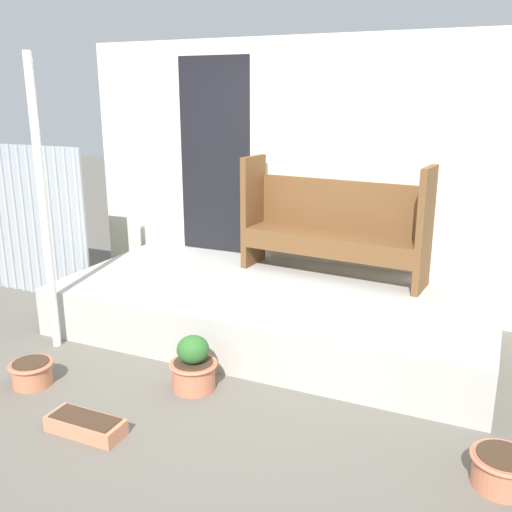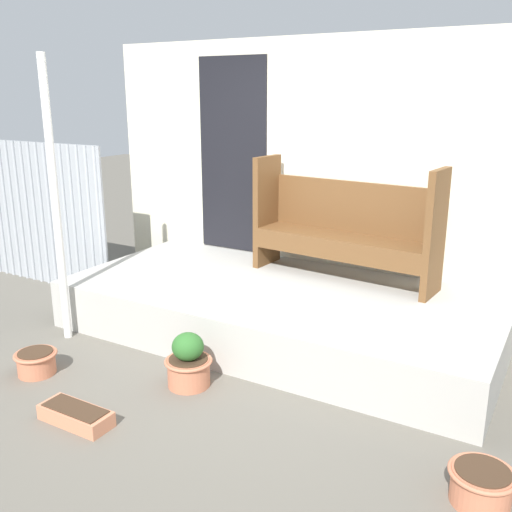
{
  "view_description": "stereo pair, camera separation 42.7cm",
  "coord_description": "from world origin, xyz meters",
  "views": [
    {
      "loc": [
        1.84,
        -3.5,
        2.08
      ],
      "look_at": [
        0.13,
        0.31,
        0.88
      ],
      "focal_mm": 40.0,
      "sensor_mm": 36.0,
      "label": 1
    },
    {
      "loc": [
        2.22,
        -3.3,
        2.08
      ],
      "look_at": [
        0.13,
        0.31,
        0.88
      ],
      "focal_mm": 40.0,
      "sensor_mm": 36.0,
      "label": 2
    }
  ],
  "objects": [
    {
      "name": "house_wall",
      "position": [
        -0.02,
        1.83,
        1.31
      ],
      "size": [
        4.95,
        0.08,
        2.6
      ],
      "color": "beige",
      "rests_on": "ground_plane"
    },
    {
      "name": "support_post",
      "position": [
        -1.55,
        -0.11,
        1.19
      ],
      "size": [
        0.07,
        0.07,
        2.39
      ],
      "color": "white",
      "rests_on": "ground_plane"
    },
    {
      "name": "bench",
      "position": [
        0.4,
        1.46,
        0.95
      ],
      "size": [
        1.75,
        0.55,
        1.07
      ],
      "rotation": [
        0.0,
        0.0,
        -0.09
      ],
      "color": "brown",
      "rests_on": "porch_slab"
    },
    {
      "name": "fence_corrugated",
      "position": [
        -3.2,
        0.85,
        0.79
      ],
      "size": [
        2.44,
        0.05,
        1.58
      ],
      "color": "#9EA3A8",
      "rests_on": "ground_plane"
    },
    {
      "name": "ground_plane",
      "position": [
        0.0,
        0.0,
        0.0
      ],
      "size": [
        24.0,
        24.0,
        0.0
      ],
      "primitive_type": "plane",
      "color": "#666056"
    },
    {
      "name": "porch_slab",
      "position": [
        0.03,
        0.9,
        0.22
      ],
      "size": [
        3.75,
        1.8,
        0.43
      ],
      "color": "#B2AFA8",
      "rests_on": "ground_plane"
    },
    {
      "name": "planter_box_rect",
      "position": [
        -0.45,
        -1.05,
        0.05
      ],
      "size": [
        0.51,
        0.2,
        0.11
      ],
      "color": "tan",
      "rests_on": "ground_plane"
    },
    {
      "name": "flower_pot_right",
      "position": [
        1.97,
        -0.52,
        0.11
      ],
      "size": [
        0.35,
        0.35,
        0.2
      ],
      "color": "#C67251",
      "rests_on": "ground_plane"
    },
    {
      "name": "flower_pot_middle",
      "position": [
        -0.11,
        -0.27,
        0.18
      ],
      "size": [
        0.35,
        0.35,
        0.41
      ],
      "color": "#C67251",
      "rests_on": "ground_plane"
    },
    {
      "name": "flower_pot_left",
      "position": [
        -1.23,
        -0.71,
        0.1
      ],
      "size": [
        0.32,
        0.32,
        0.18
      ],
      "color": "#C67251",
      "rests_on": "ground_plane"
    }
  ]
}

